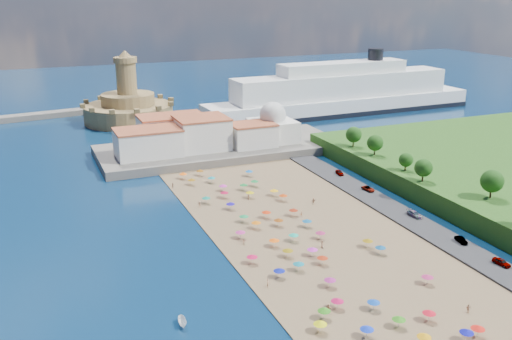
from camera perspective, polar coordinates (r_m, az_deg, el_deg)
name	(u,v)px	position (r m, az deg, el deg)	size (l,w,h in m)	color
ground	(279,229)	(145.77, 2.35, -5.95)	(700.00, 700.00, 0.00)	#071938
terrace	(221,149)	(212.81, -3.49, 2.15)	(90.00, 36.00, 3.00)	#59544C
jetty	(143,134)	(240.12, -11.25, 3.56)	(18.00, 70.00, 2.40)	#59544C
waterfront_buildings	(186,135)	(208.03, -6.98, 3.50)	(57.00, 29.00, 11.00)	silver
domed_building	(273,125)	(216.32, 1.67, 4.47)	(16.00, 16.00, 15.00)	silver
fortress	(128,107)	(267.75, -12.65, 6.12)	(40.00, 40.00, 32.40)	#A08750
cruise_ship	(342,95)	(282.22, 8.56, 7.42)	(140.47, 24.29, 30.58)	black
beach_parasols	(294,239)	(135.65, 3.87, -6.86)	(32.30, 117.08, 2.20)	gray
beachgoers	(287,240)	(137.20, 3.07, -7.01)	(34.58, 97.24, 1.90)	tan
parked_cars	(405,209)	(160.27, 14.65, -3.76)	(2.66, 73.23, 1.43)	gray
hillside_trees	(458,176)	(162.68, 19.51, -0.61)	(13.20, 109.39, 7.65)	#382314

